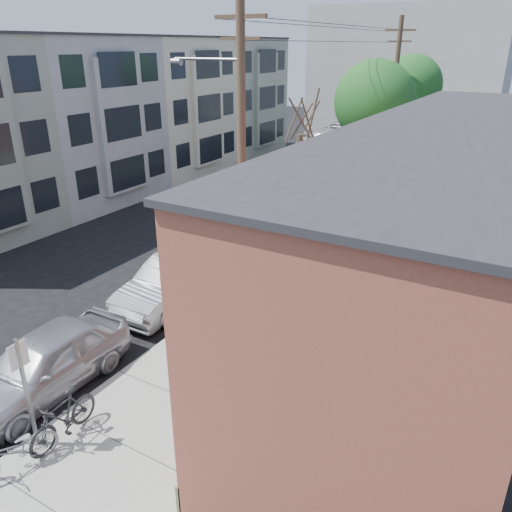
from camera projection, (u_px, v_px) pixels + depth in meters
The scene contains 27 objects.
ground at pixel (119, 325), 16.52m from camera, with size 120.00×120.00×0.00m, color black.
sidewalk at pixel (355, 242), 23.30m from camera, with size 4.50×58.00×0.15m, color #A5A398.
cafe_building at pixel (445, 234), 15.07m from camera, with size 6.60×20.20×6.61m.
apartment_row at pixel (132, 115), 31.38m from camera, with size 6.30×32.00×9.00m.
end_cap_building at pixel (407, 73), 48.55m from camera, with size 18.00×8.00×12.00m, color #A5A5A0.
sign_post at pixel (25, 383), 10.77m from camera, with size 0.07×0.45×2.80m.
parking_meter_near at pixel (188, 304), 15.82m from camera, with size 0.14×0.14×1.24m.
parking_meter_far at pixel (306, 224), 22.95m from camera, with size 0.14×0.14×1.24m.
utility_pole_near at pixel (240, 149), 16.44m from camera, with size 3.57×0.28×10.00m.
utility_pole_far at pixel (393, 102), 30.56m from camera, with size 1.80×0.28×10.00m.
tree_bare at pixel (298, 200), 20.25m from camera, with size 0.24×0.24×5.23m.
tree_leafy_mid at pixel (374, 101), 26.30m from camera, with size 4.26×4.26×7.80m.
tree_leafy_far at pixel (411, 86), 32.23m from camera, with size 3.89×3.89×7.93m.
patio_chair_a at pixel (226, 416), 11.63m from camera, with size 0.50×0.50×0.88m, color #124015, non-canonical shape.
patio_chair_b at pixel (212, 444), 10.82m from camera, with size 0.50×0.50×0.88m, color #124015, non-canonical shape.
patron_grey at pixel (294, 323), 14.89m from camera, with size 0.56×0.37×1.55m, color gray.
patron_green at pixel (301, 332), 14.05m from camera, with size 0.93×0.73×1.92m, color #30784C.
cyclist at pixel (240, 326), 14.62m from camera, with size 1.06×0.61×1.64m, color maroon.
cyclist_bike at pixel (240, 337), 14.77m from camera, with size 0.58×1.66×0.87m, color black.
parked_bike_a at pixel (63, 418), 11.37m from camera, with size 0.55×1.95×1.17m, color black.
parked_bike_b at pixel (14, 452), 10.55m from camera, with size 0.65×1.86×0.98m, color gray.
car_0 at pixel (44, 363), 13.14m from camera, with size 2.01×4.99×1.70m, color #ADADB5.
car_1 at pixel (174, 281), 17.66m from camera, with size 1.82×5.21×1.72m, color #999EA0.
car_2 at pixel (256, 238), 22.03m from camera, with size 1.95×4.80×1.39m, color black.
car_3 at pixel (302, 204), 26.61m from camera, with size 2.45×5.31×1.48m, color #B7B7BF.
car_4 at pixel (348, 181), 31.27m from camera, with size 1.45×4.16×1.37m, color #919497.
bus at pixel (330, 147), 38.25m from camera, with size 2.27×9.70×2.70m, color white.
Camera 1 is at (11.11, -10.10, 8.58)m, focal length 35.00 mm.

